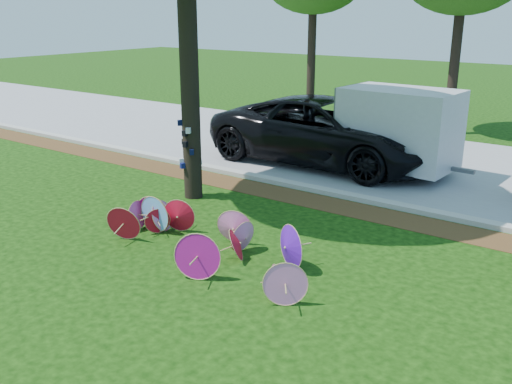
# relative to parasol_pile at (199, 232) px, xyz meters

# --- Properties ---
(ground) EXTENTS (90.00, 90.00, 0.00)m
(ground) POSITION_rel_parasol_pile_xyz_m (-0.12, -0.67, -0.36)
(ground) COLOR black
(ground) RESTS_ON ground
(mulch_strip) EXTENTS (90.00, 1.00, 0.01)m
(mulch_strip) POSITION_rel_parasol_pile_xyz_m (-0.12, 3.83, -0.36)
(mulch_strip) COLOR #472D16
(mulch_strip) RESTS_ON ground
(curb) EXTENTS (90.00, 0.30, 0.12)m
(curb) POSITION_rel_parasol_pile_xyz_m (-0.12, 4.53, -0.30)
(curb) COLOR #B7B5AD
(curb) RESTS_ON ground
(street) EXTENTS (90.00, 8.00, 0.01)m
(street) POSITION_rel_parasol_pile_xyz_m (-0.12, 8.68, -0.36)
(street) COLOR gray
(street) RESTS_ON ground
(parasol_pile) EXTENTS (4.82, 2.03, 0.84)m
(parasol_pile) POSITION_rel_parasol_pile_xyz_m (0.00, 0.00, 0.00)
(parasol_pile) COLOR red
(parasol_pile) RESTS_ON ground
(black_van) EXTENTS (7.01, 3.25, 1.95)m
(black_van) POSITION_rel_parasol_pile_xyz_m (-1.23, 7.17, 0.61)
(black_van) COLOR black
(black_van) RESTS_ON ground
(cargo_trailer) EXTENTS (3.08, 2.05, 2.69)m
(cargo_trailer) POSITION_rel_parasol_pile_xyz_m (1.00, 7.18, 0.98)
(cargo_trailer) COLOR silver
(cargo_trailer) RESTS_ON ground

